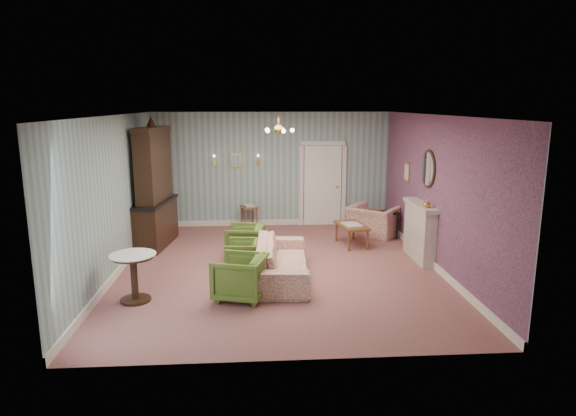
{
  "coord_description": "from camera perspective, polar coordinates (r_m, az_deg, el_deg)",
  "views": [
    {
      "loc": [
        -0.45,
        -9.11,
        3.12
      ],
      "look_at": [
        0.2,
        0.4,
        1.1
      ],
      "focal_mm": 31.04,
      "sensor_mm": 36.0,
      "label": 1
    }
  ],
  "objects": [
    {
      "name": "wingback_chair",
      "position": [
        12.02,
        9.78,
        -0.9
      ],
      "size": [
        1.31,
        1.25,
        0.96
      ],
      "primitive_type": "imported",
      "rotation": [
        0.0,
        0.0,
        2.45
      ],
      "color": "#AB4945",
      "rests_on": "floor"
    },
    {
      "name": "chandelier",
      "position": [
        9.14,
        -1.09,
        8.88
      ],
      "size": [
        0.56,
        0.56,
        0.36
      ],
      "primitive_type": null,
      "color": "gold",
      "rests_on": "ceiling"
    },
    {
      "name": "ceiling",
      "position": [
        9.13,
        -1.1,
        10.58
      ],
      "size": [
        7.0,
        7.0,
        0.0
      ],
      "primitive_type": "plane",
      "rotation": [
        3.14,
        0.0,
        0.0
      ],
      "color": "white",
      "rests_on": "ground"
    },
    {
      "name": "side_table_black",
      "position": [
        11.91,
        11.31,
        -1.88
      ],
      "size": [
        0.46,
        0.46,
        0.64
      ],
      "primitive_type": null,
      "rotation": [
        0.0,
        0.0,
        0.09
      ],
      "color": "black",
      "rests_on": "floor"
    },
    {
      "name": "olive_chair_b",
      "position": [
        9.4,
        -5.08,
        -5.32
      ],
      "size": [
        0.66,
        0.7,
        0.67
      ],
      "primitive_type": "imported",
      "rotation": [
        0.0,
        0.0,
        -1.66
      ],
      "color": "#516E26",
      "rests_on": "floor"
    },
    {
      "name": "wall_back",
      "position": [
        12.73,
        -1.85,
        4.42
      ],
      "size": [
        6.0,
        0.0,
        6.0
      ],
      "primitive_type": "plane",
      "rotation": [
        1.57,
        0.0,
        0.0
      ],
      "color": "gray",
      "rests_on": "ground"
    },
    {
      "name": "wall_left",
      "position": [
        9.61,
        -19.23,
        1.28
      ],
      "size": [
        0.0,
        7.0,
        7.0
      ],
      "primitive_type": "plane",
      "rotation": [
        1.57,
        0.0,
        1.57
      ],
      "color": "gray",
      "rests_on": "ground"
    },
    {
      "name": "floor",
      "position": [
        9.64,
        -1.03,
        -6.92
      ],
      "size": [
        7.0,
        7.0,
        0.0
      ],
      "primitive_type": "plane",
      "color": "#975E58",
      "rests_on": "ground"
    },
    {
      "name": "olive_chair_c",
      "position": [
        10.26,
        -4.96,
        -3.63
      ],
      "size": [
        0.77,
        0.81,
        0.74
      ],
      "primitive_type": "imported",
      "rotation": [
        0.0,
        0.0,
        -1.71
      ],
      "color": "#516E26",
      "rests_on": "floor"
    },
    {
      "name": "oval_mirror",
      "position": [
        10.18,
        15.73,
        4.35
      ],
      "size": [
        0.04,
        0.76,
        0.84
      ],
      "primitive_type": null,
      "color": "white",
      "rests_on": "wall_right"
    },
    {
      "name": "mantel_vase",
      "position": [
        9.87,
        15.64,
        0.49
      ],
      "size": [
        0.15,
        0.15,
        0.15
      ],
      "primitive_type": "imported",
      "color": "gold",
      "rests_on": "fireplace"
    },
    {
      "name": "sofa_chintz",
      "position": [
        9.0,
        -0.69,
        -5.29
      ],
      "size": [
        0.79,
        2.34,
        0.9
      ],
      "primitive_type": "imported",
      "rotation": [
        0.0,
        0.0,
        1.52
      ],
      "color": "#AB4945",
      "rests_on": "floor"
    },
    {
      "name": "dresser",
      "position": [
        11.26,
        -15.14,
        2.7
      ],
      "size": [
        0.79,
        1.73,
        2.78
      ],
      "primitive_type": null,
      "rotation": [
        0.0,
        0.0,
        -0.13
      ],
      "color": "black",
      "rests_on": "floor"
    },
    {
      "name": "burgundy_cushion",
      "position": [
        11.87,
        9.72,
        -1.07
      ],
      "size": [
        0.41,
        0.28,
        0.39
      ],
      "primitive_type": "cube",
      "rotation": [
        0.17,
        0.0,
        -0.35
      ],
      "color": "maroon",
      "rests_on": "wingback_chair"
    },
    {
      "name": "olive_chair_a",
      "position": [
        8.13,
        -5.53,
        -7.66
      ],
      "size": [
        0.91,
        0.94,
        0.8
      ],
      "primitive_type": "imported",
      "rotation": [
        0.0,
        0.0,
        -1.85
      ],
      "color": "#516E26",
      "rests_on": "floor"
    },
    {
      "name": "door",
      "position": [
        12.86,
        3.98,
        2.8
      ],
      "size": [
        1.12,
        0.12,
        2.16
      ],
      "primitive_type": null,
      "color": "white",
      "rests_on": "floor"
    },
    {
      "name": "wall_right_floral",
      "position": [
        9.88,
        16.5,
        1.73
      ],
      "size": [
        0.0,
        7.0,
        7.0
      ],
      "primitive_type": "plane",
      "rotation": [
        1.57,
        0.0,
        -1.57
      ],
      "color": "#C16073",
      "rests_on": "ground"
    },
    {
      "name": "coffee_table",
      "position": [
        11.18,
        7.28,
        -3.06
      ],
      "size": [
        0.69,
        1.03,
        0.49
      ],
      "primitive_type": null,
      "rotation": [
        0.0,
        0.0,
        0.18
      ],
      "color": "brown",
      "rests_on": "floor"
    },
    {
      "name": "sconce_right",
      "position": [
        12.63,
        -3.44,
        5.49
      ],
      "size": [
        0.16,
        0.12,
        0.3
      ],
      "primitive_type": null,
      "color": "gold",
      "rests_on": "wall_back"
    },
    {
      "name": "gilt_mirror_back",
      "position": [
        12.66,
        -5.94,
        5.46
      ],
      "size": [
        0.28,
        0.06,
        0.36
      ],
      "primitive_type": null,
      "color": "gold",
      "rests_on": "wall_back"
    },
    {
      "name": "pedestal_table",
      "position": [
        8.36,
        -17.2,
        -7.61
      ],
      "size": [
        0.92,
        0.92,
        0.79
      ],
      "primitive_type": null,
      "rotation": [
        0.0,
        0.0,
        -0.32
      ],
      "color": "black",
      "rests_on": "floor"
    },
    {
      "name": "fireplace",
      "position": [
        10.39,
        14.82,
        -2.6
      ],
      "size": [
        0.3,
        1.4,
        1.16
      ],
      "primitive_type": null,
      "color": "beige",
      "rests_on": "floor"
    },
    {
      "name": "nesting_table",
      "position": [
        12.58,
        -4.46,
        -0.97
      ],
      "size": [
        0.5,
        0.57,
        0.63
      ],
      "primitive_type": null,
      "rotation": [
        0.0,
        0.0,
        0.29
      ],
      "color": "brown",
      "rests_on": "floor"
    },
    {
      "name": "wall_right",
      "position": [
        9.89,
        16.59,
        1.73
      ],
      "size": [
        0.0,
        7.0,
        7.0
      ],
      "primitive_type": "plane",
      "rotation": [
        1.57,
        0.0,
        -1.57
      ],
      "color": "gray",
      "rests_on": "ground"
    },
    {
      "name": "framed_print",
      "position": [
        11.49,
        13.48,
        4.03
      ],
      "size": [
        0.04,
        0.34,
        0.42
      ],
      "primitive_type": null,
      "color": "gold",
      "rests_on": "wall_right"
    },
    {
      "name": "sconce_left",
      "position": [
        12.67,
        -8.44,
        5.4
      ],
      "size": [
        0.16,
        0.12,
        0.3
      ],
      "primitive_type": null,
      "color": "gold",
      "rests_on": "wall_back"
    },
    {
      "name": "wall_front",
      "position": [
        5.87,
        0.63,
        -4.56
      ],
      "size": [
        6.0,
        0.0,
        6.0
      ],
      "primitive_type": "plane",
      "rotation": [
        -1.57,
        0.0,
        0.0
      ],
      "color": "gray",
      "rests_on": "ground"
    }
  ]
}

